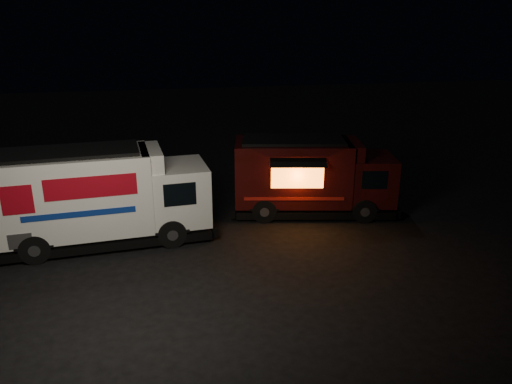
% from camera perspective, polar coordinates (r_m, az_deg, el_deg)
% --- Properties ---
extents(ground, '(80.00, 80.00, 0.00)m').
position_cam_1_polar(ground, '(15.34, -4.40, -7.65)').
color(ground, black).
rests_on(ground, ground).
extents(white_truck, '(7.05, 2.83, 3.13)m').
position_cam_1_polar(white_truck, '(16.64, -16.93, -0.42)').
color(white_truck, white).
rests_on(white_truck, ground).
extents(red_truck, '(6.44, 3.48, 2.84)m').
position_cam_1_polar(red_truck, '(18.55, 6.64, 1.82)').
color(red_truck, '#370A0C').
rests_on(red_truck, ground).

